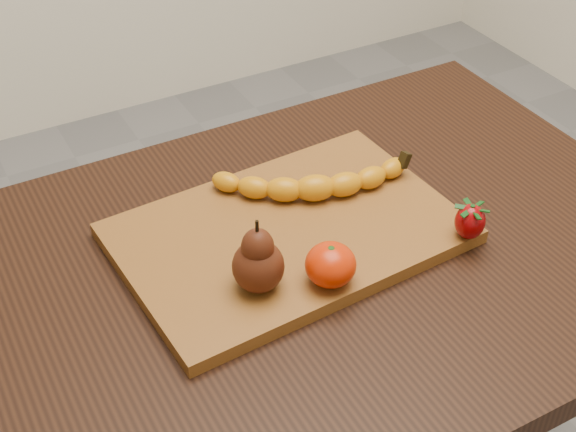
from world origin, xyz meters
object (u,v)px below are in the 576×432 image
table (318,303)px  mandarin (331,265)px  cutting_board (288,233)px  pear (258,255)px

table → mandarin: size_ratio=15.58×
table → cutting_board: size_ratio=2.22×
mandarin → table: bearing=67.7°
pear → mandarin: 0.09m
pear → mandarin: pear is taller
cutting_board → pear: 0.13m
table → pear: bearing=-160.2°
table → mandarin: mandarin is taller
pear → table: bearing=19.8°
cutting_board → mandarin: (-0.00, -0.12, 0.04)m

